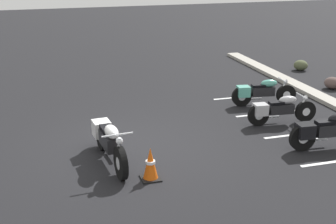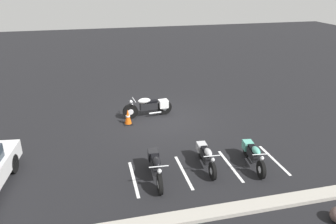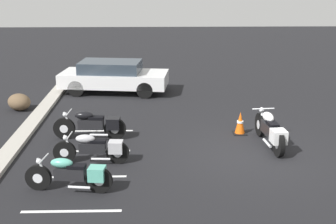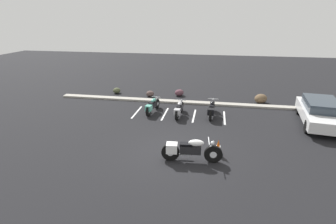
# 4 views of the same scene
# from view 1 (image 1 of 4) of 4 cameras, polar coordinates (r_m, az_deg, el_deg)

# --- Properties ---
(ground) EXTENTS (60.00, 60.00, 0.00)m
(ground) POSITION_cam_1_polar(r_m,az_deg,el_deg) (11.24, -4.66, -4.45)
(ground) COLOR black
(motorcycle_white_featured) EXTENTS (2.36, 0.66, 0.93)m
(motorcycle_white_featured) POSITION_cam_1_polar(r_m,az_deg,el_deg) (10.46, -7.23, -3.44)
(motorcycle_white_featured) COLOR black
(motorcycle_white_featured) RESTS_ON ground
(parked_bike_0) EXTENTS (0.63, 2.02, 0.79)m
(parked_bike_0) POSITION_cam_1_polar(r_m,az_deg,el_deg) (14.47, 11.26, 2.43)
(parked_bike_0) COLOR black
(parked_bike_0) RESTS_ON ground
(parked_bike_1) EXTENTS (0.56, 1.98, 0.78)m
(parked_bike_1) POSITION_cam_1_polar(r_m,az_deg,el_deg) (12.98, 13.38, 0.31)
(parked_bike_1) COLOR black
(parked_bike_1) RESTS_ON ground
(parked_bike_2) EXTENTS (0.61, 2.17, 0.85)m
(parked_bike_2) POSITION_cam_1_polar(r_m,az_deg,el_deg) (11.68, 18.91, -2.13)
(parked_bike_2) COLOR black
(parked_bike_2) RESTS_ON ground
(landscape_rock_1) EXTENTS (0.74, 0.74, 0.41)m
(landscape_rock_1) POSITION_cam_1_polar(r_m,az_deg,el_deg) (19.25, 15.88, 5.50)
(landscape_rock_1) COLOR #4F5639
(landscape_rock_1) RESTS_ON ground
(landscape_rock_2) EXTENTS (0.73, 0.71, 0.41)m
(landscape_rock_2) POSITION_cam_1_polar(r_m,az_deg,el_deg) (16.94, 19.41, 3.36)
(landscape_rock_2) COLOR brown
(landscape_rock_2) RESTS_ON ground
(traffic_cone) EXTENTS (0.40, 0.40, 0.70)m
(traffic_cone) POSITION_cam_1_polar(r_m,az_deg,el_deg) (9.63, -2.15, -6.41)
(traffic_cone) COLOR black
(traffic_cone) RESTS_ON ground
(stall_line_0) EXTENTS (0.10, 2.10, 0.00)m
(stall_line_0) POSITION_cam_1_polar(r_m,az_deg,el_deg) (15.34, 9.24, 1.86)
(stall_line_0) COLOR white
(stall_line_0) RESTS_ON ground
(stall_line_1) EXTENTS (0.10, 2.10, 0.00)m
(stall_line_1) POSITION_cam_1_polar(r_m,az_deg,el_deg) (13.90, 12.24, -0.14)
(stall_line_1) COLOR white
(stall_line_1) RESTS_ON ground
(stall_line_2) EXTENTS (0.10, 2.10, 0.00)m
(stall_line_2) POSITION_cam_1_polar(r_m,az_deg,el_deg) (12.54, 15.90, -2.58)
(stall_line_2) COLOR white
(stall_line_2) RESTS_ON ground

